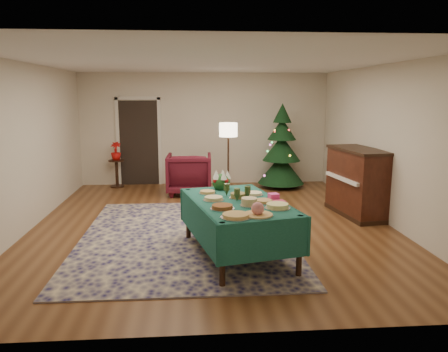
{
  "coord_description": "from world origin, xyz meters",
  "views": [
    {
      "loc": [
        -0.36,
        -7.2,
        2.2
      ],
      "look_at": [
        0.14,
        -0.77,
        0.98
      ],
      "focal_mm": 35.0,
      "sensor_mm": 36.0,
      "label": 1
    }
  ],
  "objects": [
    {
      "name": "goblet_0",
      "position": [
        0.15,
        -1.22,
        0.87
      ],
      "size": [
        0.08,
        0.08,
        0.18
      ],
      "color": "#2D471E",
      "rests_on": "buffet_table"
    },
    {
      "name": "goblet_2",
      "position": [
        0.26,
        -1.55,
        0.87
      ],
      "size": [
        0.08,
        0.08,
        0.18
      ],
      "color": "#2D471E",
      "rests_on": "buffet_table"
    },
    {
      "name": "platter_1",
      "position": [
        0.43,
        -2.26,
        0.84
      ],
      "size": [
        0.37,
        0.37,
        0.17
      ],
      "color": "silver",
      "rests_on": "buffet_table"
    },
    {
      "name": "platter_7",
      "position": [
        0.3,
        -1.36,
        0.81
      ],
      "size": [
        0.26,
        0.26,
        0.07
      ],
      "color": "silver",
      "rests_on": "buffet_table"
    },
    {
      "name": "centerpiece",
      "position": [
        0.1,
        -0.76,
        0.91
      ],
      "size": [
        0.28,
        0.28,
        0.32
      ],
      "color": "#1E4C1E",
      "rests_on": "buffet_table"
    },
    {
      "name": "rug",
      "position": [
        -0.45,
        -0.66,
        0.01
      ],
      "size": [
        3.2,
        4.2,
        0.02
      ],
      "primitive_type": "cube",
      "rotation": [
        0.0,
        0.0,
        -0.0
      ],
      "color": "#151245",
      "rests_on": "ground"
    },
    {
      "name": "side_table",
      "position": [
        -2.12,
        3.2,
        0.32
      ],
      "size": [
        0.37,
        0.37,
        0.65
      ],
      "color": "black",
      "rests_on": "ground"
    },
    {
      "name": "napkin_stack",
      "position": [
        0.79,
        -1.71,
        0.8
      ],
      "size": [
        0.19,
        0.19,
        0.04
      ],
      "primitive_type": "cube",
      "rotation": [
        0.0,
        0.0,
        0.22
      ],
      "color": "#D0395E",
      "rests_on": "buffet_table"
    },
    {
      "name": "platter_2",
      "position": [
        0.73,
        -1.94,
        0.81
      ],
      "size": [
        0.33,
        0.33,
        0.06
      ],
      "color": "silver",
      "rests_on": "buffet_table"
    },
    {
      "name": "gift_box",
      "position": [
        0.75,
        -1.55,
        0.83
      ],
      "size": [
        0.15,
        0.15,
        0.1
      ],
      "primitive_type": "cube",
      "rotation": [
        0.0,
        0.0,
        0.22
      ],
      "color": "#F644A5",
      "rests_on": "buffet_table"
    },
    {
      "name": "buffet_table",
      "position": [
        0.27,
        -1.51,
        0.62
      ],
      "size": [
        1.57,
        2.2,
        0.78
      ],
      "color": "black",
      "rests_on": "ground"
    },
    {
      "name": "floor_lamp",
      "position": [
        0.45,
        2.01,
        1.35
      ],
      "size": [
        0.39,
        0.39,
        1.6
      ],
      "color": "#A57F3F",
      "rests_on": "ground"
    },
    {
      "name": "doorway",
      "position": [
        -1.6,
        3.48,
        1.1
      ],
      "size": [
        1.08,
        0.04,
        2.16
      ],
      "color": "black",
      "rests_on": "ground"
    },
    {
      "name": "piano",
      "position": [
        2.68,
        0.38,
        0.6
      ],
      "size": [
        0.84,
        1.49,
        1.23
      ],
      "color": "black",
      "rests_on": "ground"
    },
    {
      "name": "christmas_tree",
      "position": [
        1.79,
        2.9,
        0.89
      ],
      "size": [
        1.22,
        1.22,
        1.99
      ],
      "color": "black",
      "rests_on": "ground"
    },
    {
      "name": "armchair",
      "position": [
        -0.39,
        2.36,
        0.5
      ],
      "size": [
        1.0,
        0.94,
        0.99
      ],
      "primitive_type": "imported",
      "rotation": [
        0.0,
        0.0,
        3.1
      ],
      "color": "#4D101C",
      "rests_on": "ground"
    },
    {
      "name": "platter_9",
      "position": [
        -0.12,
        -1.04,
        0.8
      ],
      "size": [
        0.25,
        0.25,
        0.04
      ],
      "color": "silver",
      "rests_on": "buffet_table"
    },
    {
      "name": "platter_8",
      "position": [
        0.54,
        -1.19,
        0.8
      ],
      "size": [
        0.27,
        0.27,
        0.04
      ],
      "color": "silver",
      "rests_on": "buffet_table"
    },
    {
      "name": "platter_3",
      "position": [
        0.03,
        -1.92,
        0.8
      ],
      "size": [
        0.31,
        0.31,
        0.05
      ],
      "color": "silver",
      "rests_on": "buffet_table"
    },
    {
      "name": "platter_0",
      "position": [
        0.16,
        -2.32,
        0.8
      ],
      "size": [
        0.36,
        0.36,
        0.05
      ],
      "color": "silver",
      "rests_on": "buffet_table"
    },
    {
      "name": "platter_6",
      "position": [
        -0.05,
        -1.46,
        0.8
      ],
      "size": [
        0.29,
        0.29,
        0.05
      ],
      "color": "silver",
      "rests_on": "buffet_table"
    },
    {
      "name": "goblet_1",
      "position": [
        0.42,
        -1.42,
        0.87
      ],
      "size": [
        0.08,
        0.08,
        0.18
      ],
      "color": "#2D471E",
      "rests_on": "buffet_table"
    },
    {
      "name": "potted_plant",
      "position": [
        -2.12,
        3.2,
        0.77
      ],
      "size": [
        0.24,
        0.43,
        0.24
      ],
      "primitive_type": "imported",
      "color": "red",
      "rests_on": "side_table"
    },
    {
      "name": "room_shell",
      "position": [
        0.0,
        0.0,
        1.35
      ],
      "size": [
        7.0,
        7.0,
        7.0
      ],
      "color": "#593319",
      "rests_on": "ground"
    },
    {
      "name": "platter_5",
      "position": [
        0.6,
        -1.64,
        0.8
      ],
      "size": [
        0.27,
        0.27,
        0.04
      ],
      "color": "silver",
      "rests_on": "buffet_table"
    },
    {
      "name": "platter_4",
      "position": [
        0.39,
        -1.79,
        0.83
      ],
      "size": [
        0.24,
        0.24,
        0.11
      ],
      "color": "silver",
      "rests_on": "buffet_table"
    }
  ]
}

